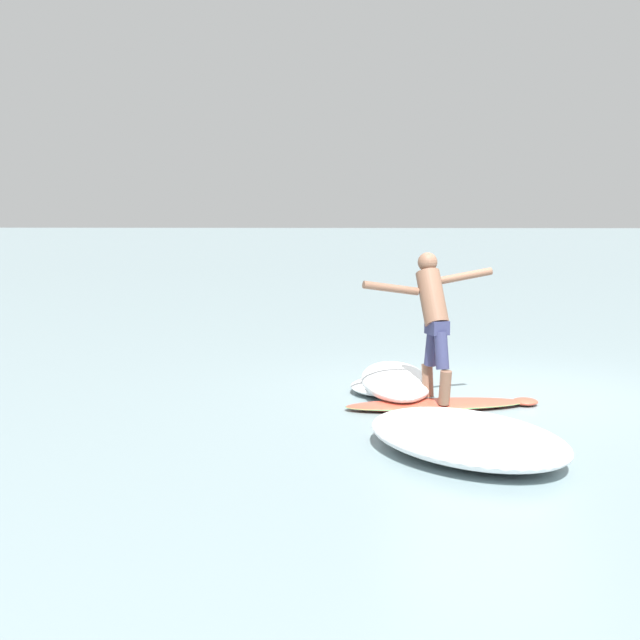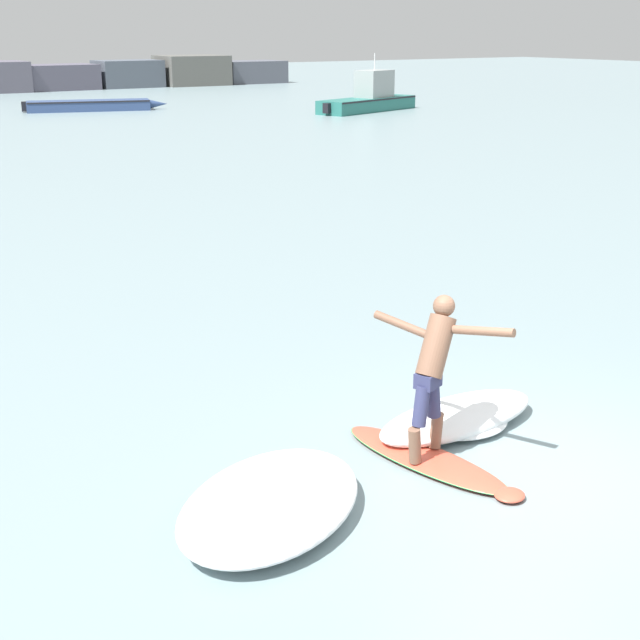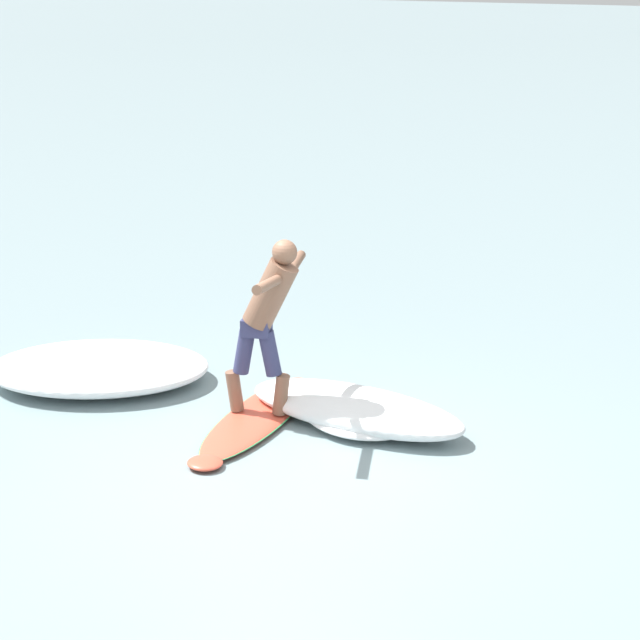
{
  "view_description": "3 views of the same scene",
  "coord_description": "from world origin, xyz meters",
  "px_view_note": "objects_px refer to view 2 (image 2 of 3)",
  "views": [
    {
      "loc": [
        -10.9,
        1.71,
        2.28
      ],
      "look_at": [
        -1.01,
        2.12,
        1.05
      ],
      "focal_mm": 50.0,
      "sensor_mm": 36.0,
      "label": 1
    },
    {
      "loc": [
        -6.32,
        -5.78,
        4.4
      ],
      "look_at": [
        -1.03,
        2.45,
        1.18
      ],
      "focal_mm": 50.0,
      "sensor_mm": 36.0,
      "label": 2
    },
    {
      "loc": [
        4.78,
        -6.75,
        4.16
      ],
      "look_at": [
        -0.86,
        2.01,
        0.65
      ],
      "focal_mm": 60.0,
      "sensor_mm": 36.0,
      "label": 3
    }
  ],
  "objects_px": {
    "surfer": "(434,363)",
    "small_boat_offshore": "(371,98)",
    "surfboard": "(428,459)",
    "fishing_boat_near_jetty": "(92,105)"
  },
  "relations": [
    {
      "from": "surfer",
      "to": "fishing_boat_near_jetty",
      "type": "bearing_deg",
      "value": 75.46
    },
    {
      "from": "surfboard",
      "to": "surfer",
      "type": "height_order",
      "value": "surfer"
    },
    {
      "from": "surfer",
      "to": "small_boat_offshore",
      "type": "distance_m",
      "value": 41.97
    },
    {
      "from": "fishing_boat_near_jetty",
      "to": "small_boat_offshore",
      "type": "height_order",
      "value": "small_boat_offshore"
    },
    {
      "from": "fishing_boat_near_jetty",
      "to": "surfer",
      "type": "bearing_deg",
      "value": -104.54
    },
    {
      "from": "surfboard",
      "to": "surfer",
      "type": "relative_size",
      "value": 1.37
    },
    {
      "from": "surfer",
      "to": "small_boat_offshore",
      "type": "xyz_separation_m",
      "value": [
        24.07,
        34.38,
        -0.42
      ]
    },
    {
      "from": "small_boat_offshore",
      "to": "surfboard",
      "type": "bearing_deg",
      "value": -125.05
    },
    {
      "from": "fishing_boat_near_jetty",
      "to": "small_boat_offshore",
      "type": "xyz_separation_m",
      "value": [
        12.98,
        -8.41,
        0.36
      ]
    },
    {
      "from": "fishing_boat_near_jetty",
      "to": "surfboard",
      "type": "bearing_deg",
      "value": -104.64
    }
  ]
}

